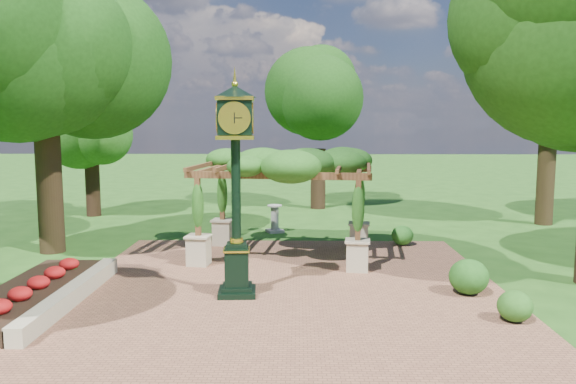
{
  "coord_description": "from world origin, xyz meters",
  "views": [
    {
      "loc": [
        0.26,
        -11.05,
        3.86
      ],
      "look_at": [
        0.0,
        2.5,
        2.2
      ],
      "focal_mm": 35.0,
      "sensor_mm": 36.0,
      "label": 1
    }
  ],
  "objects": [
    {
      "name": "tree_west_near",
      "position": [
        -7.17,
        5.42,
        6.31
      ],
      "size": [
        4.88,
        4.88,
        9.19
      ],
      "color": "#322314",
      "rests_on": "ground"
    },
    {
      "name": "brick_plaza",
      "position": [
        0.0,
        1.0,
        0.02
      ],
      "size": [
        10.0,
        12.0,
        0.04
      ],
      "primitive_type": "cube",
      "color": "brown",
      "rests_on": "ground"
    },
    {
      "name": "flower_bed",
      "position": [
        -5.5,
        0.5,
        0.18
      ],
      "size": [
        1.5,
        5.0,
        0.36
      ],
      "primitive_type": "cube",
      "color": "red",
      "rests_on": "ground"
    },
    {
      "name": "border_wall",
      "position": [
        -4.6,
        0.5,
        0.2
      ],
      "size": [
        0.35,
        5.0,
        0.4
      ],
      "primitive_type": "cube",
      "color": "#C6B793",
      "rests_on": "ground"
    },
    {
      "name": "shrub_back",
      "position": [
        3.54,
        6.42,
        0.35
      ],
      "size": [
        0.88,
        0.88,
        0.62
      ],
      "primitive_type": "ellipsoid",
      "rotation": [
        0.0,
        0.0,
        -0.36
      ],
      "color": "#286A1E",
      "rests_on": "brick_plaza"
    },
    {
      "name": "tree_north",
      "position": [
        1.14,
        14.37,
        4.81
      ],
      "size": [
        3.88,
        3.88,
        7.03
      ],
      "color": "black",
      "rests_on": "ground"
    },
    {
      "name": "shrub_mid",
      "position": [
        4.09,
        1.3,
        0.44
      ],
      "size": [
        1.06,
        1.06,
        0.79
      ],
      "primitive_type": "ellipsoid",
      "rotation": [
        0.0,
        0.0,
        -0.23
      ],
      "color": "#1D4E16",
      "rests_on": "brick_plaza"
    },
    {
      "name": "ground",
      "position": [
        0.0,
        0.0,
        0.0
      ],
      "size": [
        120.0,
        120.0,
        0.0
      ],
      "primitive_type": "plane",
      "color": "#1E4714",
      "rests_on": "ground"
    },
    {
      "name": "pergola",
      "position": [
        -0.17,
        4.82,
        2.57
      ],
      "size": [
        5.3,
        3.68,
        3.12
      ],
      "rotation": [
        0.0,
        0.0,
        -0.12
      ],
      "color": "tan",
      "rests_on": "brick_plaza"
    },
    {
      "name": "pedestal_clock",
      "position": [
        -1.12,
        1.15,
        2.83
      ],
      "size": [
        0.99,
        0.99,
        4.73
      ],
      "rotation": [
        0.0,
        0.0,
        0.07
      ],
      "color": "black",
      "rests_on": "brick_plaza"
    },
    {
      "name": "sundial",
      "position": [
        -0.59,
        8.63,
        0.43
      ],
      "size": [
        0.71,
        0.71,
        0.98
      ],
      "rotation": [
        0.0,
        0.0,
        0.41
      ],
      "color": "gray",
      "rests_on": "ground"
    },
    {
      "name": "tree_west_far",
      "position": [
        -8.35,
        12.07,
        4.28
      ],
      "size": [
        3.15,
        3.15,
        6.26
      ],
      "color": "black",
      "rests_on": "ground"
    },
    {
      "name": "shrub_front",
      "position": [
        4.46,
        -0.46,
        0.34
      ],
      "size": [
        0.76,
        0.76,
        0.61
      ],
      "primitive_type": "ellipsoid",
      "rotation": [
        0.0,
        0.0,
        -0.13
      ],
      "color": "#245618",
      "rests_on": "brick_plaza"
    },
    {
      "name": "tree_east_far",
      "position": [
        9.7,
        10.43,
        6.12
      ],
      "size": [
        4.74,
        4.74,
        8.9
      ],
      "color": "#322513",
      "rests_on": "ground"
    }
  ]
}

